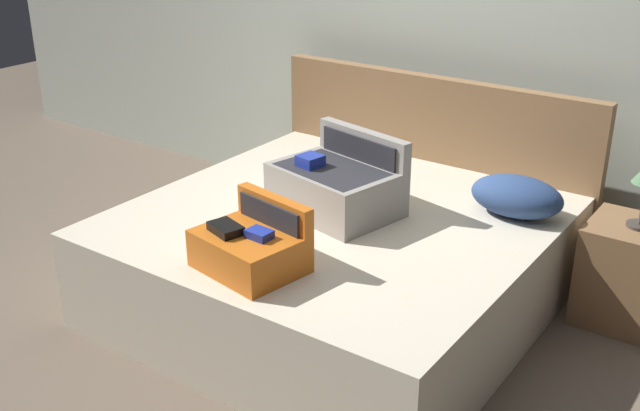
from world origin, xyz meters
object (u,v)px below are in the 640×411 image
pillow_near_headboard (517,196)px  hard_case_medium (250,246)px  bed (336,260)px  hard_case_large (336,185)px  nightstand (630,274)px

pillow_near_headboard → hard_case_medium: bearing=-120.9°
bed → pillow_near_headboard: bearing=35.3°
hard_case_large → nightstand: hard_case_large is taller
pillow_near_headboard → nightstand: (0.53, 0.19, -0.34)m
hard_case_medium → pillow_near_headboard: bearing=69.1°
hard_case_large → pillow_near_headboard: 0.87m
bed → nightstand: 1.42m
bed → nightstand: size_ratio=3.80×
hard_case_large → hard_case_medium: size_ratio=1.38×
bed → hard_case_large: 0.39m
hard_case_large → bed: bearing=-39.7°
bed → hard_case_large: (-0.03, 0.04, 0.38)m
hard_case_medium → nightstand: 1.85m
bed → nightstand: nightstand is taller
bed → hard_case_large: size_ratio=2.95×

